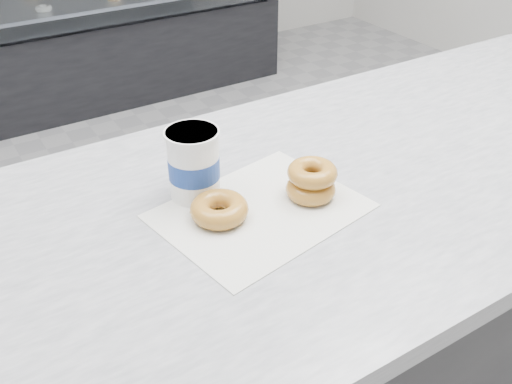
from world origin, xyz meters
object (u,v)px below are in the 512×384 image
counter (402,299)px  donut_single (219,209)px  display_case (74,16)px  donut_stack (311,181)px  coffee_cup (194,163)px

counter → donut_single: (-0.51, 0.00, 0.47)m
display_case → donut_stack: 2.80m
display_case → donut_stack: (-0.34, -2.75, 0.44)m
display_case → donut_stack: display_case is taller
display_case → donut_single: 2.80m
counter → donut_stack: size_ratio=23.99×
counter → donut_stack: bearing=-175.9°
donut_stack → coffee_cup: size_ratio=0.98×
coffee_cup → donut_stack: bearing=-49.2°
display_case → donut_stack: size_ratio=18.82×
counter → display_case: 2.72m
donut_single → donut_stack: donut_stack is taller
counter → donut_stack: (-0.34, -0.02, 0.48)m
display_case → donut_single: size_ratio=23.83×
donut_single → display_case: bearing=79.4°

